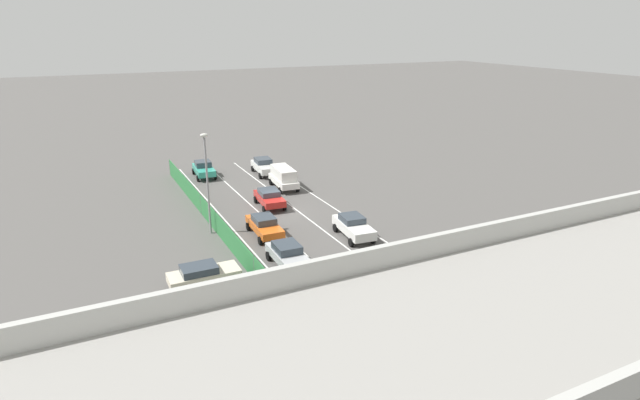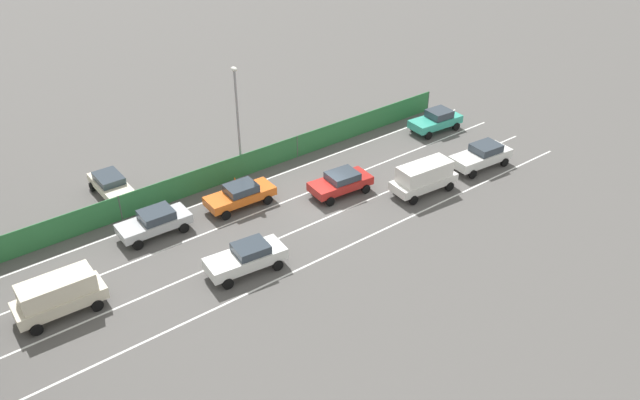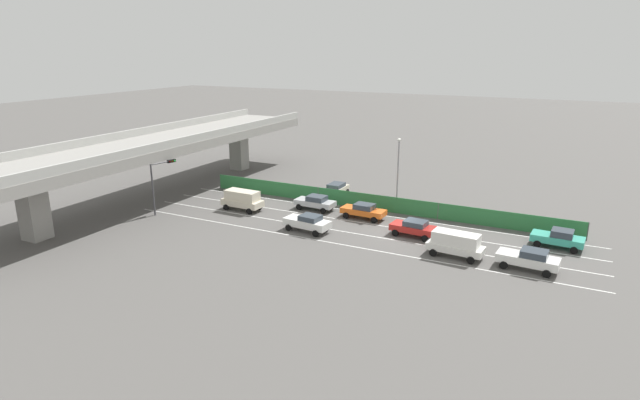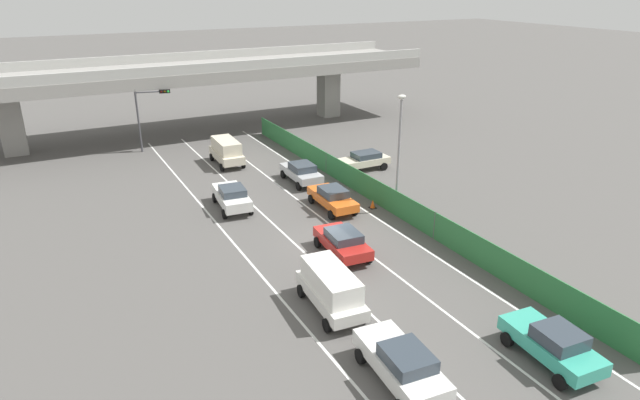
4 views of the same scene
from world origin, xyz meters
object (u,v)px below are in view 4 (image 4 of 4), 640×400
at_px(car_hatchback_white, 232,196).
at_px(parked_sedan_cream, 364,160).
at_px(traffic_light, 149,108).
at_px(car_taxi_orange, 333,197).
at_px(car_van_cream, 226,150).
at_px(traffic_cone, 373,204).
at_px(car_sedan_white, 402,363).
at_px(car_sedan_silver, 301,172).
at_px(street_lamp, 399,144).
at_px(car_taxi_teal, 553,343).
at_px(car_van_white, 331,287).
at_px(car_sedan_red, 343,241).

height_order(car_hatchback_white, parked_sedan_cream, car_hatchback_white).
xyz_separation_m(car_hatchback_white, traffic_light, (-1.85, 16.46, 3.08)).
xyz_separation_m(car_taxi_orange, car_van_cream, (-3.17, 12.84, 0.35)).
bearing_deg(traffic_light, traffic_cone, -63.39).
distance_m(car_taxi_orange, car_hatchback_white, 6.89).
relative_size(car_taxi_orange, car_sedan_white, 0.97).
xyz_separation_m(car_sedan_silver, street_lamp, (3.17, -8.12, 3.88)).
relative_size(car_van_cream, car_sedan_white, 0.96).
height_order(car_taxi_teal, car_sedan_white, car_sedan_white).
bearing_deg(traffic_cone, car_sedan_silver, 106.82).
bearing_deg(traffic_cone, car_van_white, -131.69).
relative_size(parked_sedan_cream, traffic_light, 0.77).
xyz_separation_m(car_van_cream, traffic_cone, (5.73, -13.94, -0.94)).
bearing_deg(car_taxi_orange, car_taxi_teal, -89.69).
xyz_separation_m(car_sedan_silver, car_van_cream, (-3.64, 7.02, 0.34)).
relative_size(car_taxi_teal, car_taxi_orange, 0.96).
xyz_separation_m(car_taxi_teal, car_hatchback_white, (-6.14, 21.71, 0.01)).
height_order(car_van_cream, car_hatchback_white, car_van_cream).
height_order(car_van_white, parked_sedan_cream, car_van_white).
distance_m(parked_sedan_cream, traffic_cone, 8.23).
relative_size(car_taxi_orange, car_sedan_silver, 1.05).
distance_m(car_van_white, traffic_cone, 12.97).
height_order(car_sedan_white, street_lamp, street_lamp).
height_order(car_taxi_teal, car_sedan_red, car_taxi_teal).
xyz_separation_m(parked_sedan_cream, traffic_light, (-14.25, 13.59, 3.14)).
height_order(car_taxi_orange, car_van_cream, car_van_cream).
bearing_deg(car_sedan_red, car_van_white, -125.61).
bearing_deg(car_taxi_orange, street_lamp, -32.28).
bearing_deg(car_van_cream, car_van_white, -96.94).
distance_m(car_taxi_teal, traffic_light, 39.12).
height_order(car_taxi_orange, parked_sedan_cream, car_taxi_orange).
xyz_separation_m(car_sedan_red, car_van_cream, (-0.39, 19.04, 0.35)).
height_order(car_taxi_teal, traffic_cone, car_taxi_teal).
bearing_deg(car_sedan_white, street_lamp, 55.67).
xyz_separation_m(car_van_white, traffic_cone, (8.60, 9.66, -0.93)).
bearing_deg(car_sedan_white, car_hatchback_white, 89.79).
bearing_deg(car_hatchback_white, traffic_cone, -27.13).
height_order(car_sedan_silver, car_hatchback_white, car_hatchback_white).
distance_m(car_hatchback_white, car_van_white, 14.07).
xyz_separation_m(car_sedan_red, car_sedan_silver, (3.25, 12.02, 0.01)).
height_order(car_taxi_teal, street_lamp, street_lamp).
bearing_deg(car_van_white, car_sedan_red, 54.39).
relative_size(car_sedan_silver, street_lamp, 0.56).
bearing_deg(car_van_cream, parked_sedan_cream, -34.95).
height_order(car_taxi_teal, car_sedan_silver, car_taxi_teal).
distance_m(car_taxi_teal, car_van_white, 9.81).
bearing_deg(car_van_cream, car_taxi_orange, -76.15).
bearing_deg(car_hatchback_white, parked_sedan_cream, 13.05).
distance_m(car_taxi_teal, car_sedan_white, 6.47).
height_order(car_sedan_red, car_van_white, car_van_white).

